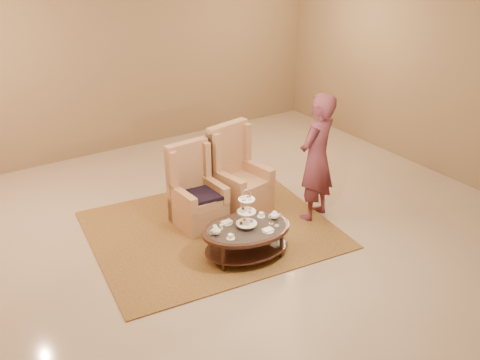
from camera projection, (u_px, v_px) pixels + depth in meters
ground at (244, 240)px, 7.24m from camera, size 8.00×8.00×0.00m
ceiling at (244, 240)px, 7.24m from camera, size 8.00×8.00×0.02m
wall_back at (121, 55)px, 9.50m from camera, size 8.00×0.04×3.50m
wall_right at (456, 72)px, 8.43m from camera, size 0.04×8.00×3.50m
rug at (211, 229)px, 7.48m from camera, size 3.48×3.00×0.02m
tea_table at (246, 233)px, 6.75m from camera, size 1.27×0.98×0.96m
armchair_left at (195, 197)px, 7.51m from camera, size 0.68×0.70×1.18m
armchair_right at (237, 182)px, 7.88m from camera, size 0.81×0.83×1.29m
person at (317, 158)px, 7.43m from camera, size 0.79×0.65×1.86m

